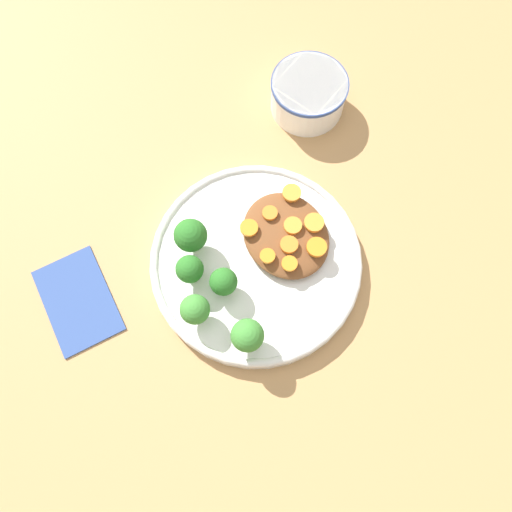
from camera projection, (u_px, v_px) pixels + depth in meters
name	position (u px, v px, depth m)	size (l,w,h in m)	color
ground_plane	(256.00, 265.00, 0.70)	(4.00, 4.00, 0.00)	tan
plate	(256.00, 261.00, 0.68)	(0.29, 0.29, 0.03)	silver
dip_bowl	(308.00, 93.00, 0.75)	(0.12, 0.12, 0.06)	white
stew_mound	(286.00, 235.00, 0.68)	(0.13, 0.11, 0.02)	brown
broccoli_floret_0	(195.00, 310.00, 0.62)	(0.04, 0.04, 0.05)	#7FA85B
broccoli_floret_1	(191.00, 236.00, 0.65)	(0.04, 0.04, 0.06)	#759E51
broccoli_floret_2	(223.00, 282.00, 0.64)	(0.04, 0.04, 0.05)	#7FA85B
broccoli_floret_3	(247.00, 336.00, 0.61)	(0.04, 0.04, 0.06)	#759E51
broccoli_floret_4	(190.00, 270.00, 0.64)	(0.04, 0.04, 0.05)	#759E51
carrot_slice_0	(289.00, 245.00, 0.66)	(0.02, 0.02, 0.01)	orange
carrot_slice_1	(268.00, 256.00, 0.65)	(0.02, 0.02, 0.00)	orange
carrot_slice_2	(293.00, 226.00, 0.66)	(0.02, 0.02, 0.01)	orange
carrot_slice_3	(249.00, 228.00, 0.66)	(0.02, 0.02, 0.01)	orange
carrot_slice_4	(292.00, 193.00, 0.68)	(0.03, 0.03, 0.01)	orange
carrot_slice_5	(316.00, 226.00, 0.67)	(0.03, 0.03, 0.01)	orange
carrot_slice_6	(270.00, 213.00, 0.67)	(0.02, 0.02, 0.01)	orange
carrot_slice_7	(290.00, 264.00, 0.65)	(0.02, 0.02, 0.00)	orange
carrot_slice_8	(317.00, 247.00, 0.66)	(0.03, 0.03, 0.01)	orange
napkin	(78.00, 300.00, 0.68)	(0.14, 0.09, 0.01)	#334C8C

